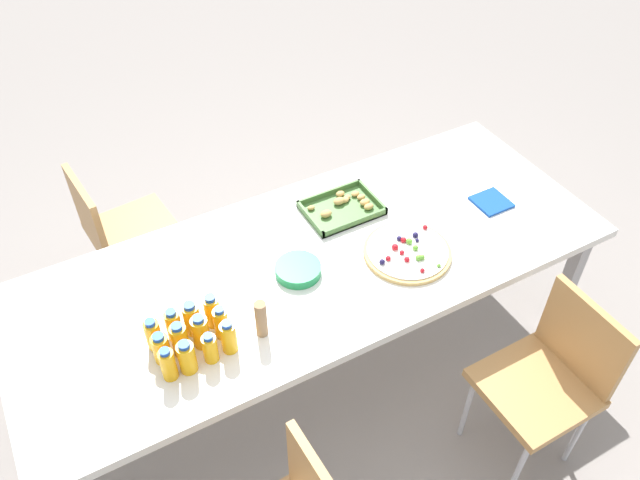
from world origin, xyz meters
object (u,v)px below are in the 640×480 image
at_px(juice_bottle_4, 161,348).
at_px(juice_bottle_5, 180,340).
at_px(juice_bottle_0, 168,364).
at_px(juice_bottle_6, 201,332).
at_px(juice_bottle_3, 229,337).
at_px(juice_bottle_1, 187,357).
at_px(juice_bottle_7, 221,323).
at_px(chair_near_right, 551,374).
at_px(napkin_stack, 491,202).
at_px(juice_bottle_10, 192,319).
at_px(party_table, 314,268).
at_px(snack_tray, 343,207).
at_px(juice_bottle_2, 210,348).
at_px(plate_stack, 298,270).
at_px(juice_bottle_11, 212,311).
at_px(chair_far_left, 119,229).
at_px(fruit_pizza, 407,252).
at_px(juice_bottle_8, 153,335).
at_px(juice_bottle_9, 174,325).
at_px(cardboard_tube, 261,319).

bearing_deg(juice_bottle_4, juice_bottle_5, -1.46).
relative_size(juice_bottle_0, juice_bottle_6, 0.98).
bearing_deg(juice_bottle_6, juice_bottle_3, -41.76).
distance_m(juice_bottle_1, juice_bottle_7, 0.18).
distance_m(chair_near_right, napkin_stack, 0.80).
bearing_deg(napkin_stack, juice_bottle_10, -178.42).
relative_size(party_table, snack_tray, 7.49).
xyz_separation_m(juice_bottle_2, juice_bottle_7, (0.08, 0.08, 0.01)).
relative_size(chair_near_right, juice_bottle_4, 6.17).
bearing_deg(juice_bottle_1, plate_stack, 22.38).
xyz_separation_m(juice_bottle_0, juice_bottle_2, (0.15, -0.00, -0.01)).
bearing_deg(juice_bottle_11, chair_far_left, 98.17).
bearing_deg(juice_bottle_5, plate_stack, 14.95).
height_order(chair_far_left, fruit_pizza, chair_far_left).
height_order(party_table, juice_bottle_4, juice_bottle_4).
xyz_separation_m(chair_near_right, juice_bottle_1, (-1.26, 0.53, 0.30)).
relative_size(chair_far_left, fruit_pizza, 2.27).
distance_m(party_table, fruit_pizza, 0.39).
xyz_separation_m(juice_bottle_4, napkin_stack, (1.58, 0.11, -0.06)).
distance_m(chair_far_left, juice_bottle_11, 1.02).
relative_size(juice_bottle_1, juice_bottle_6, 0.97).
distance_m(fruit_pizza, snack_tray, 0.38).
relative_size(juice_bottle_7, juice_bottle_8, 1.05).
height_order(juice_bottle_7, napkin_stack, juice_bottle_7).
bearing_deg(juice_bottle_4, juice_bottle_6, -1.08).
bearing_deg(chair_near_right, juice_bottle_8, 62.36).
distance_m(chair_near_right, juice_bottle_9, 1.46).
bearing_deg(juice_bottle_2, party_table, 25.37).
distance_m(juice_bottle_0, napkin_stack, 1.59).
xyz_separation_m(juice_bottle_11, snack_tray, (0.75, 0.33, -0.06)).
bearing_deg(juice_bottle_10, juice_bottle_0, -133.78).
relative_size(juice_bottle_1, juice_bottle_8, 1.02).
bearing_deg(napkin_stack, snack_tray, 154.92).
bearing_deg(snack_tray, juice_bottle_0, -153.92).
relative_size(juice_bottle_6, juice_bottle_7, 1.00).
relative_size(juice_bottle_4, snack_tray, 0.41).
relative_size(juice_bottle_3, napkin_stack, 0.98).
relative_size(chair_near_right, juice_bottle_3, 5.64).
bearing_deg(juice_bottle_2, juice_bottle_0, 179.56).
relative_size(juice_bottle_6, juice_bottle_11, 1.00).
distance_m(party_table, juice_bottle_11, 0.52).
distance_m(juice_bottle_4, juice_bottle_5, 0.07).
distance_m(juice_bottle_4, fruit_pizza, 1.06).
relative_size(juice_bottle_3, juice_bottle_11, 1.00).
relative_size(party_table, cardboard_tube, 15.26).
bearing_deg(napkin_stack, juice_bottle_3, -172.40).
height_order(chair_far_left, juice_bottle_4, juice_bottle_4).
height_order(chair_near_right, juice_bottle_6, juice_bottle_6).
xyz_separation_m(party_table, juice_bottle_4, (-0.71, -0.18, 0.12)).
relative_size(party_table, juice_bottle_10, 16.69).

